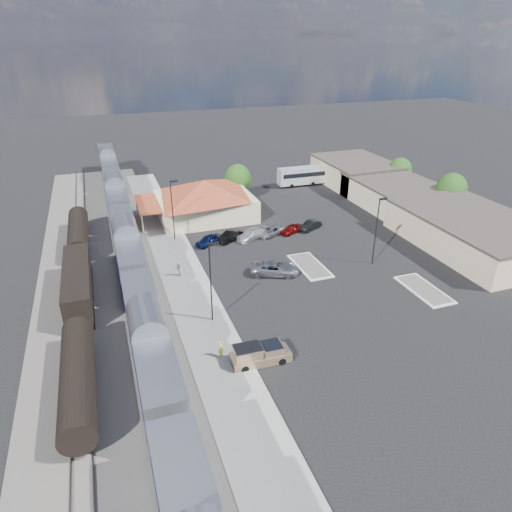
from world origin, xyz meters
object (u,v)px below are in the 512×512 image
object	(u,v)px
pickup_truck	(261,354)
coach_bus	(306,175)
station_depot	(204,198)
suv	(275,268)

from	to	relation	value
pickup_truck	coach_bus	xyz separation A→B (m)	(26.92, 48.51, 1.19)
station_depot	pickup_truck	size ratio (longest dim) A/B	3.33
pickup_truck	suv	world-z (taller)	pickup_truck
station_depot	coach_bus	distance (m)	25.33
station_depot	pickup_truck	bearing A→B (deg)	-95.93
station_depot	suv	size ratio (longest dim) A/B	3.06
suv	coach_bus	distance (m)	38.46
station_depot	coach_bus	xyz separation A→B (m)	(22.98, 10.60, -1.05)
pickup_truck	suv	size ratio (longest dim) A/B	0.92
suv	coach_bus	bearing A→B (deg)	-8.07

